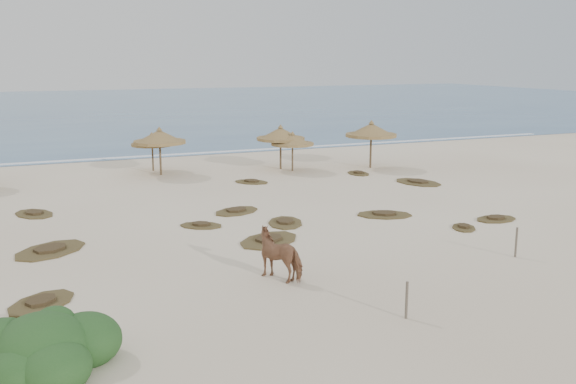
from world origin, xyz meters
The scene contains 25 objects.
ground centered at (0.00, 0.00, 0.00)m, with size 160.00×160.00×0.00m, color beige.
ocean centered at (0.00, 75.00, 0.00)m, with size 200.00×100.00×0.01m, color #2C5786.
foam_line centered at (0.00, 26.00, 0.00)m, with size 70.00×0.60×0.01m, color white.
palapa_2 centered at (-0.59, 18.30, 2.23)m, with size 3.73×3.73×2.88m.
palapa_3 centered at (-0.74, 19.91, 1.85)m, with size 3.25×3.25×2.39m.
palapa_4 centered at (6.74, 17.47, 2.17)m, with size 3.52×3.52×2.79m.
palapa_5 centered at (7.15, 16.56, 1.89)m, with size 3.25×3.25×2.44m.
palapa_6 centered at (12.18, 15.76, 2.34)m, with size 4.01×4.01×3.01m.
horse centered at (-0.85, -1.26, 0.78)m, with size 0.84×1.84×1.56m, color #926142.
fence_post_near centered at (0.99, -5.55, 0.51)m, with size 0.08×0.08×1.03m, color brown.
fence_post_far centered at (7.48, -2.45, 0.53)m, with size 0.08×0.08×1.07m, color brown.
bush centered at (-8.04, -4.95, 0.51)m, with size 3.49×3.07×1.56m.
scrub_1 centered at (-7.46, 4.59, 0.05)m, with size 3.41×3.32×0.16m.
scrub_2 centered at (-1.53, 5.85, 0.05)m, with size 2.13×1.96×0.16m.
scrub_3 centered at (1.85, 4.93, 0.05)m, with size 2.11×2.56×0.16m.
scrub_4 centered at (10.44, 2.01, 0.05)m, with size 2.00×1.37×0.16m.
scrub_5 centered at (12.06, 10.29, 0.05)m, with size 2.59×3.27×0.16m.
scrub_6 centered at (-7.83, 10.67, 0.05)m, with size 2.20×2.60×0.16m.
scrub_7 centered at (3.56, 13.99, 0.05)m, with size 2.29×2.30×0.16m.
scrub_9 centered at (0.27, 2.74, 0.05)m, with size 3.32×3.07×0.16m.
scrub_10 centered at (10.38, 14.05, 0.05)m, with size 1.28×1.87×0.16m.
scrub_11 centered at (-7.95, -0.69, 0.05)m, with size 2.56×2.59×0.16m.
scrub_12 centered at (8.26, 1.38, 0.05)m, with size 1.52×1.69×0.16m.
scrub_13 centered at (0.60, 7.69, 0.05)m, with size 2.68×2.30×0.16m.
scrub_14 centered at (6.42, 4.54, 0.05)m, with size 2.87×2.42×0.16m.
Camera 1 is at (-8.13, -19.13, 6.82)m, focal length 40.00 mm.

